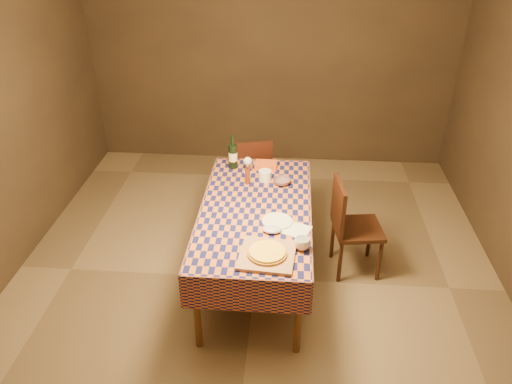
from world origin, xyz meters
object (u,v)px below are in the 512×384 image
wine_bottle (233,156)px  chair_right (349,222)px  dining_table (256,216)px  cutting_board (267,255)px  bowl (282,182)px  white_plate (277,221)px  pizza (267,252)px  chair_far (250,173)px

wine_bottle → chair_right: size_ratio=0.36×
wine_bottle → chair_right: wine_bottle is taller
dining_table → cutting_board: 0.67m
dining_table → wine_bottle: wine_bottle is taller
bowl → cutting_board: bearing=-93.9°
bowl → wine_bottle: (-0.48, 0.29, 0.10)m
cutting_board → white_plate: 0.46m
white_plate → chair_right: size_ratio=0.27×
white_plate → chair_right: chair_right is taller
wine_bottle → dining_table: bearing=-69.2°
dining_table → pizza: (0.14, -0.65, 0.12)m
cutting_board → bowl: (0.07, 1.09, 0.01)m
cutting_board → chair_far: chair_far is taller
chair_right → pizza: bearing=-128.7°
pizza → bowl: size_ratio=2.05×
chair_far → chair_right: size_ratio=1.00×
cutting_board → chair_far: 1.77m
pizza → chair_far: 1.78m
bowl → white_plate: bowl is taller
cutting_board → chair_far: bearing=99.0°
cutting_board → pizza: (0.00, 0.00, 0.03)m
cutting_board → wine_bottle: wine_bottle is taller
bowl → pizza: bearing=-93.9°
bowl → white_plate: 0.63m
chair_far → pizza: bearing=-81.0°
cutting_board → chair_right: size_ratio=0.43×
wine_bottle → chair_right: bearing=-24.8°
dining_table → chair_right: 0.87m
pizza → cutting_board: bearing=0.0°
chair_far → white_plate: bearing=-75.5°
bowl → dining_table: bearing=-115.9°
dining_table → white_plate: 0.29m
dining_table → white_plate: size_ratio=7.41×
chair_right → bowl: bearing=160.5°
dining_table → bowl: (0.21, 0.43, 0.10)m
chair_right → white_plate: bearing=-147.5°
white_plate → chair_far: size_ratio=0.27×
wine_bottle → chair_right: 1.28m
cutting_board → dining_table: bearing=101.7°
cutting_board → chair_right: bearing=51.3°
pizza → chair_right: chair_right is taller
pizza → bowl: bearing=86.1°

